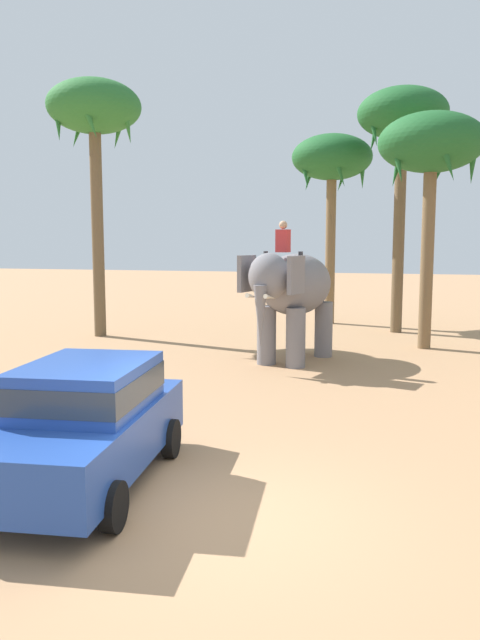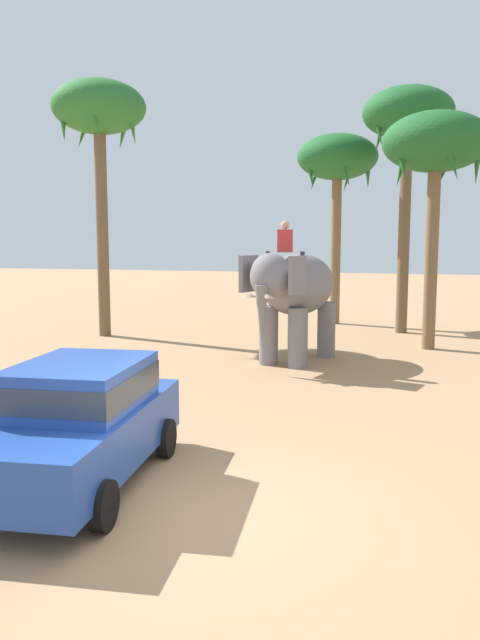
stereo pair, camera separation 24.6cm
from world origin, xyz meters
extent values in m
plane|color=tan|center=(0.00, 0.00, 0.00)|extent=(120.00, 120.00, 0.00)
cube|color=#23479E|center=(-1.89, 0.45, 0.68)|extent=(2.16, 4.27, 0.76)
cube|color=#23479E|center=(-1.90, 0.55, 1.38)|extent=(1.79, 2.26, 0.64)
cube|color=#2D3842|center=(-1.90, 0.55, 1.38)|extent=(1.81, 2.29, 0.35)
cylinder|color=black|center=(-0.90, -0.72, 0.30)|extent=(0.25, 0.62, 0.60)
cylinder|color=black|center=(-1.19, 1.81, 0.30)|extent=(0.25, 0.62, 0.60)
cylinder|color=black|center=(-2.88, 1.61, 0.30)|extent=(0.25, 0.62, 0.60)
ellipsoid|color=slate|center=(-0.75, 10.24, 2.15)|extent=(2.37, 3.41, 1.70)
cylinder|color=slate|center=(-0.58, 9.23, 0.80)|extent=(0.52, 0.52, 1.60)
cylinder|color=slate|center=(-1.43, 9.46, 0.80)|extent=(0.52, 0.52, 1.60)
cylinder|color=slate|center=(-0.08, 11.02, 0.80)|extent=(0.52, 0.52, 1.60)
cylinder|color=slate|center=(-0.93, 11.26, 0.80)|extent=(0.52, 0.52, 1.60)
ellipsoid|color=slate|center=(-1.19, 8.67, 2.45)|extent=(1.33, 1.26, 1.20)
cube|color=slate|center=(-0.47, 8.58, 2.50)|extent=(0.33, 0.80, 0.96)
cube|color=slate|center=(-1.86, 8.96, 2.50)|extent=(0.33, 0.80, 0.96)
cone|color=slate|center=(-1.31, 8.24, 1.45)|extent=(0.44, 0.44, 1.60)
cone|color=beige|center=(-1.04, 8.22, 1.95)|extent=(0.27, 0.57, 0.21)
cone|color=beige|center=(-1.55, 8.36, 1.95)|extent=(0.27, 0.57, 0.21)
cube|color=red|center=(-0.98, 9.42, 3.35)|extent=(0.39, 0.32, 0.60)
sphere|color=tan|center=(-0.98, 9.42, 3.77)|extent=(0.22, 0.22, 0.22)
cylinder|color=#333338|center=(-0.48, 9.28, 2.80)|extent=(0.12, 0.12, 0.55)
cylinder|color=#333338|center=(-1.48, 9.56, 2.80)|extent=(0.12, 0.12, 0.55)
cylinder|color=brown|center=(1.84, 16.67, 3.83)|extent=(0.41, 0.41, 7.67)
ellipsoid|color=#1E5B28|center=(1.84, 16.67, 7.87)|extent=(3.20, 3.20, 1.80)
cone|color=#1E5B28|center=(3.04, 16.67, 7.37)|extent=(0.40, 0.92, 1.64)
cone|color=#1E5B28|center=(2.21, 17.81, 7.37)|extent=(0.91, 0.57, 1.67)
cone|color=#1E5B28|center=(0.87, 17.38, 7.37)|extent=(0.73, 0.83, 1.69)
cone|color=#1E5B28|center=(0.87, 15.97, 7.37)|extent=(0.73, 0.83, 1.69)
cone|color=#1E5B28|center=(2.21, 15.53, 7.37)|extent=(0.91, 0.57, 1.67)
cylinder|color=brown|center=(2.79, 13.28, 3.06)|extent=(0.39, 0.39, 6.11)
ellipsoid|color=#1E5B28|center=(2.79, 13.28, 6.31)|extent=(3.20, 3.20, 1.80)
cone|color=#1E5B28|center=(3.99, 13.28, 5.81)|extent=(0.40, 0.92, 1.64)
cone|color=#1E5B28|center=(3.16, 14.42, 5.81)|extent=(0.91, 0.57, 1.67)
cone|color=#1E5B28|center=(1.81, 13.98, 5.81)|extent=(0.73, 0.83, 1.69)
cone|color=#1E5B28|center=(1.81, 12.57, 5.81)|extent=(0.73, 0.83, 1.69)
cone|color=#1E5B28|center=(3.16, 12.14, 5.81)|extent=(0.91, 0.57, 1.67)
cylinder|color=brown|center=(-0.87, 18.56, 3.23)|extent=(0.40, 0.40, 6.47)
ellipsoid|color=#1E5B28|center=(-0.87, 18.56, 6.67)|extent=(3.20, 3.20, 1.80)
cone|color=#1E5B28|center=(0.33, 18.56, 6.17)|extent=(0.40, 0.92, 1.64)
cone|color=#1E5B28|center=(-0.50, 19.70, 6.17)|extent=(0.91, 0.57, 1.67)
cone|color=#1E5B28|center=(-1.84, 19.26, 6.17)|extent=(0.73, 0.83, 1.69)
cone|color=#1E5B28|center=(-1.84, 17.85, 6.17)|extent=(0.73, 0.83, 1.69)
cone|color=#1E5B28|center=(-0.50, 17.42, 6.17)|extent=(0.91, 0.57, 1.67)
cylinder|color=brown|center=(-8.27, 12.91, 3.85)|extent=(0.41, 0.41, 7.70)
ellipsoid|color=#286B2D|center=(-8.27, 12.91, 7.90)|extent=(3.20, 3.20, 1.80)
cone|color=#286B2D|center=(-7.07, 12.91, 7.40)|extent=(0.40, 0.92, 1.64)
cone|color=#286B2D|center=(-7.90, 14.05, 7.40)|extent=(0.91, 0.57, 1.67)
cone|color=#286B2D|center=(-9.24, 13.62, 7.40)|extent=(0.73, 0.83, 1.69)
cone|color=#286B2D|center=(-9.24, 12.21, 7.40)|extent=(0.73, 0.83, 1.69)
cone|color=#286B2D|center=(-7.90, 11.77, 7.40)|extent=(0.91, 0.57, 1.67)
camera|label=1|loc=(2.33, -6.97, 3.34)|focal=35.08mm
camera|label=2|loc=(2.57, -6.90, 3.34)|focal=35.08mm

